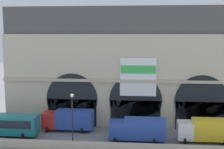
{
  "coord_description": "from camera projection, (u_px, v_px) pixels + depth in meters",
  "views": [
    {
      "loc": [
        0.7,
        -39.81,
        14.44
      ],
      "look_at": [
        -3.59,
        5.0,
        8.22
      ],
      "focal_mm": 48.18,
      "sensor_mm": 36.0,
      "label": 1
    }
  ],
  "objects": [
    {
      "name": "ground_plane",
      "position": [
        134.0,
        139.0,
        41.29
      ],
      "size": [
        200.0,
        200.0,
        0.0
      ],
      "primitive_type": "plane",
      "color": "slate"
    },
    {
      "name": "quay_parapet_wall",
      "position": [
        134.0,
        148.0,
        36.92
      ],
      "size": [
        90.0,
        0.7,
        0.95
      ],
      "primitive_type": "cube",
      "color": "#B2A891",
      "rests_on": "ground"
    },
    {
      "name": "station_building",
      "position": [
        136.0,
        68.0,
        47.59
      ],
      "size": [
        41.27,
        5.65,
        18.49
      ],
      "color": "beige",
      "rests_on": "ground"
    },
    {
      "name": "box_truck_midwest",
      "position": [
        69.0,
        119.0,
        44.64
      ],
      "size": [
        7.5,
        2.91,
        3.12
      ],
      "color": "red",
      "rests_on": "ground"
    },
    {
      "name": "box_truck_center",
      "position": [
        138.0,
        129.0,
        40.23
      ],
      "size": [
        7.5,
        2.91,
        3.12
      ],
      "color": "#28479E",
      "rests_on": "ground"
    },
    {
      "name": "box_truck_mideast",
      "position": [
        207.0,
        130.0,
        39.86
      ],
      "size": [
        7.5,
        2.91,
        3.12
      ],
      "color": "white",
      "rests_on": "ground"
    },
    {
      "name": "street_lamp_quayside",
      "position": [
        72.0,
        113.0,
        37.91
      ],
      "size": [
        0.44,
        0.44,
        6.9
      ],
      "color": "black",
      "rests_on": "ground"
    }
  ]
}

